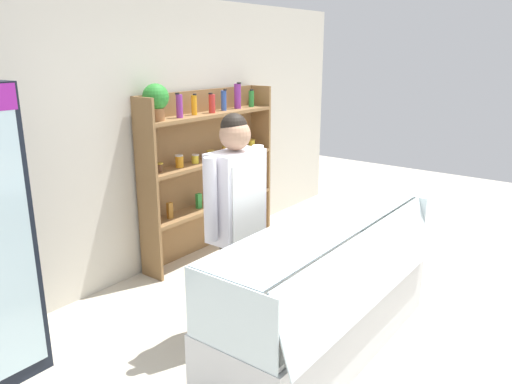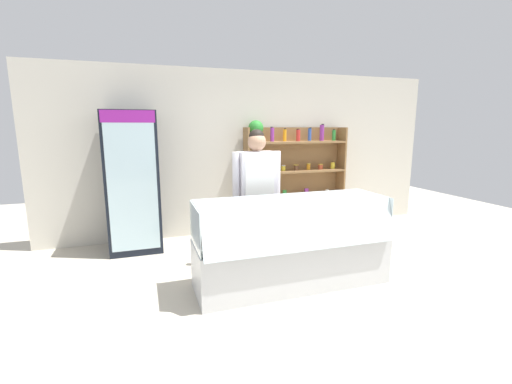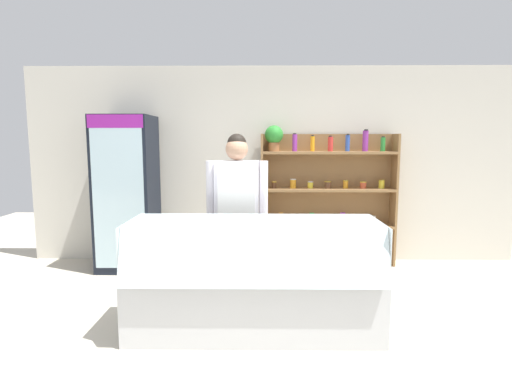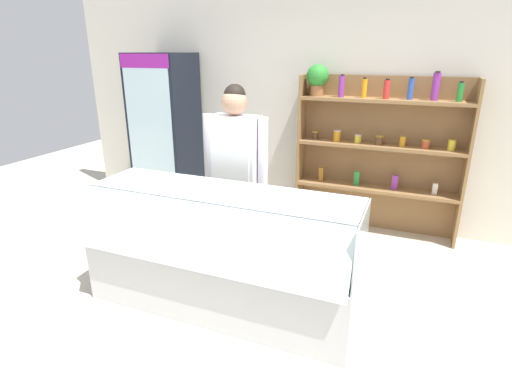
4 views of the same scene
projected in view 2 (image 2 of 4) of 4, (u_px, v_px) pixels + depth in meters
ground_plane at (313, 285)px, 3.94m from camera, size 12.00×12.00×0.00m
back_wall at (251, 153)px, 5.85m from camera, size 6.80×0.10×2.70m
drinks_fridge at (133, 182)px, 4.91m from camera, size 0.72×0.67×2.01m
shelving_unit at (291, 170)px, 5.95m from camera, size 1.82×0.29×1.89m
deli_display_case at (291, 258)px, 3.91m from camera, size 2.19×0.76×1.01m
shop_clerk at (257, 185)px, 4.35m from camera, size 0.64×0.25×1.76m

